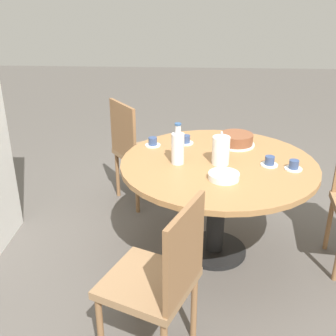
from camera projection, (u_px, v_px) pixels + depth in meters
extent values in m
plane|color=#56514C|center=(214.00, 251.00, 3.10)|extent=(14.00, 14.00, 0.00)
cylinder|color=black|center=(214.00, 250.00, 3.09)|extent=(0.46, 0.46, 0.03)
cylinder|color=black|center=(216.00, 209.00, 2.95)|extent=(0.13, 0.13, 0.65)
cylinder|color=#9E7042|center=(219.00, 164.00, 2.81)|extent=(1.31, 1.31, 0.04)
cylinder|color=olive|center=(329.00, 224.00, 3.05)|extent=(0.03, 0.03, 0.42)
cylinder|color=olive|center=(173.00, 180.00, 3.72)|extent=(0.03, 0.03, 0.42)
cylinder|color=olive|center=(152.00, 166.00, 3.99)|extent=(0.03, 0.03, 0.42)
cylinder|color=olive|center=(137.00, 190.00, 3.54)|extent=(0.03, 0.03, 0.42)
cylinder|color=olive|center=(118.00, 175.00, 3.81)|extent=(0.03, 0.03, 0.42)
cube|color=#93704C|center=(144.00, 153.00, 3.67)|extent=(0.59, 0.59, 0.04)
cube|color=olive|center=(123.00, 130.00, 3.47)|extent=(0.34, 0.26, 0.45)
cylinder|color=olive|center=(136.00, 288.00, 2.42)|extent=(0.03, 0.03, 0.42)
cylinder|color=olive|center=(100.00, 330.00, 2.13)|extent=(0.03, 0.03, 0.42)
cylinder|color=olive|center=(194.00, 307.00, 2.27)|extent=(0.03, 0.03, 0.42)
cube|color=#93704C|center=(148.00, 283.00, 2.10)|extent=(0.55, 0.55, 0.04)
cube|color=olive|center=(185.00, 252.00, 1.92)|extent=(0.38, 0.18, 0.45)
cylinder|color=white|center=(221.00, 150.00, 2.74)|extent=(0.12, 0.12, 0.19)
cone|color=white|center=(222.00, 135.00, 2.70)|extent=(0.10, 0.10, 0.02)
sphere|color=white|center=(222.00, 133.00, 2.69)|extent=(0.02, 0.02, 0.02)
cylinder|color=silver|center=(178.00, 149.00, 2.74)|extent=(0.08, 0.08, 0.21)
cylinder|color=silver|center=(178.00, 129.00, 2.69)|extent=(0.04, 0.04, 0.06)
cylinder|color=#2D5184|center=(178.00, 124.00, 2.67)|extent=(0.04, 0.04, 0.01)
cylinder|color=white|center=(236.00, 144.00, 3.08)|extent=(0.27, 0.27, 0.01)
cylinder|color=brown|center=(236.00, 139.00, 3.07)|extent=(0.24, 0.24, 0.07)
cylinder|color=silver|center=(186.00, 143.00, 3.12)|extent=(0.11, 0.11, 0.01)
cylinder|color=#334775|center=(186.00, 139.00, 3.10)|extent=(0.06, 0.06, 0.06)
cylinder|color=silver|center=(293.00, 169.00, 2.69)|extent=(0.11, 0.11, 0.01)
cylinder|color=#334775|center=(294.00, 164.00, 2.68)|extent=(0.06, 0.06, 0.06)
cylinder|color=silver|center=(269.00, 165.00, 2.75)|extent=(0.11, 0.11, 0.01)
cylinder|color=#334775|center=(270.00, 160.00, 2.74)|extent=(0.06, 0.06, 0.06)
cylinder|color=silver|center=(153.00, 145.00, 3.07)|extent=(0.11, 0.11, 0.01)
cylinder|color=#334775|center=(153.00, 141.00, 3.06)|extent=(0.06, 0.06, 0.06)
cylinder|color=white|center=(224.00, 178.00, 2.56)|extent=(0.19, 0.19, 0.01)
cylinder|color=white|center=(224.00, 177.00, 2.56)|extent=(0.19, 0.19, 0.01)
cylinder|color=white|center=(224.00, 175.00, 2.55)|extent=(0.19, 0.19, 0.01)
cylinder|color=white|center=(224.00, 174.00, 2.55)|extent=(0.19, 0.19, 0.01)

